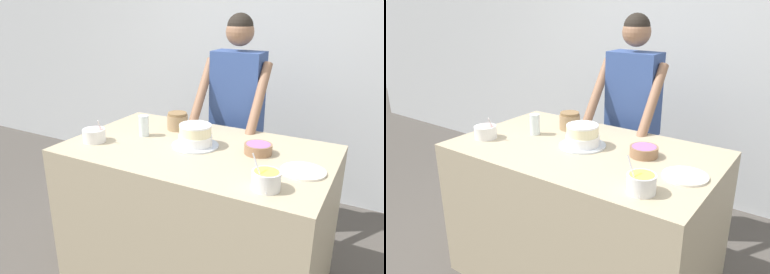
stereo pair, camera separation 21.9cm
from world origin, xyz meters
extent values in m
cube|color=silver|center=(0.00, 2.00, 1.30)|extent=(10.00, 0.05, 2.60)
cube|color=tan|center=(0.00, 0.48, 0.46)|extent=(1.59, 0.95, 0.92)
cylinder|color=#2D2D38|center=(-0.12, 1.18, 0.41)|extent=(0.11, 0.11, 0.81)
cylinder|color=#2D2D38|center=(0.05, 1.18, 0.41)|extent=(0.11, 0.11, 0.81)
cube|color=#334C8C|center=(-0.04, 1.18, 1.12)|extent=(0.37, 0.21, 0.61)
cylinder|color=#8E664C|center=(-0.26, 1.02, 1.11)|extent=(0.07, 0.39, 0.51)
cylinder|color=#8E664C|center=(0.18, 1.02, 1.11)|extent=(0.07, 0.39, 0.51)
sphere|color=#8E664C|center=(-0.04, 1.18, 1.56)|extent=(0.20, 0.20, 0.20)
sphere|color=black|center=(-0.04, 1.18, 1.59)|extent=(0.19, 0.19, 0.19)
cylinder|color=silver|center=(-0.03, 0.50, 0.93)|extent=(0.29, 0.29, 0.01)
cylinder|color=white|center=(-0.03, 0.50, 0.96)|extent=(0.21, 0.21, 0.06)
cylinder|color=#F4EABC|center=(-0.03, 0.50, 1.02)|extent=(0.19, 0.19, 0.06)
cylinder|color=white|center=(-0.03, 0.50, 1.05)|extent=(0.19, 0.19, 0.01)
cylinder|color=#936B4C|center=(0.35, 0.56, 0.95)|extent=(0.16, 0.16, 0.06)
cylinder|color=#9E66B7|center=(0.35, 0.56, 0.98)|extent=(0.14, 0.14, 0.01)
cylinder|color=white|center=(0.53, 0.16, 0.97)|extent=(0.14, 0.14, 0.09)
cylinder|color=#F2DB4C|center=(0.53, 0.16, 1.01)|extent=(0.12, 0.12, 0.01)
cylinder|color=silver|center=(0.51, 0.11, 1.02)|extent=(0.10, 0.05, 0.17)
cylinder|color=white|center=(-0.62, 0.26, 0.96)|extent=(0.14, 0.14, 0.08)
cylinder|color=pink|center=(-0.62, 0.26, 1.00)|extent=(0.12, 0.12, 0.01)
cylinder|color=silver|center=(-0.57, 0.28, 1.00)|extent=(0.03, 0.08, 0.14)
cylinder|color=silver|center=(-0.41, 0.50, 0.99)|extent=(0.07, 0.07, 0.14)
cylinder|color=white|center=(0.64, 0.43, 0.93)|extent=(0.23, 0.23, 0.01)
cylinder|color=#9E7F5B|center=(-0.29, 0.73, 0.97)|extent=(0.14, 0.14, 0.10)
cylinder|color=olive|center=(-0.29, 0.73, 1.03)|extent=(0.13, 0.13, 0.02)
camera|label=1|loc=(0.99, -1.38, 1.73)|focal=35.00mm
camera|label=2|loc=(1.17, -1.26, 1.73)|focal=35.00mm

